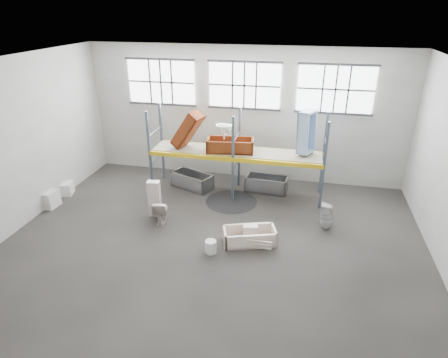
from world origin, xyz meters
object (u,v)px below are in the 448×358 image
(toilet_beige, at_px, (161,211))
(cistern_tall, at_px, (155,198))
(bathtub_beige, at_px, (249,236))
(rust_tub_flat, at_px, (230,145))
(blue_tub_upright, at_px, (306,132))
(steel_tub_right, at_px, (267,184))
(carton_near, at_px, (47,199))
(toilet_white, at_px, (327,217))
(bucket, at_px, (211,247))
(steel_tub_left, at_px, (192,180))

(toilet_beige, xyz_separation_m, cistern_tall, (-0.33, 0.34, 0.22))
(bathtub_beige, bearing_deg, cistern_tall, 145.76)
(toilet_beige, distance_m, rust_tub_flat, 3.35)
(toilet_beige, height_order, rust_tub_flat, rust_tub_flat)
(bathtub_beige, distance_m, blue_tub_upright, 4.20)
(steel_tub_right, bearing_deg, bathtub_beige, -91.34)
(bathtub_beige, height_order, cistern_tall, cistern_tall)
(bathtub_beige, height_order, carton_near, carton_near)
(steel_tub_right, relative_size, rust_tub_flat, 0.93)
(bathtub_beige, height_order, steel_tub_right, steel_tub_right)
(steel_tub_right, height_order, rust_tub_flat, rust_tub_flat)
(rust_tub_flat, bearing_deg, blue_tub_upright, 5.27)
(carton_near, bearing_deg, blue_tub_upright, 17.37)
(toilet_white, height_order, steel_tub_right, toilet_white)
(carton_near, bearing_deg, steel_tub_right, 21.54)
(toilet_beige, distance_m, cistern_tall, 0.53)
(cistern_tall, xyz_separation_m, bucket, (2.28, -1.64, -0.42))
(toilet_white, relative_size, steel_tub_right, 0.57)
(cistern_tall, xyz_separation_m, blue_tub_upright, (4.58, 2.40, 1.80))
(bathtub_beige, xyz_separation_m, toilet_beige, (-2.91, 0.59, 0.16))
(cistern_tall, height_order, blue_tub_upright, blue_tub_upright)
(toilet_beige, bearing_deg, toilet_white, 177.29)
(steel_tub_left, height_order, steel_tub_right, steel_tub_left)
(steel_tub_right, distance_m, blue_tub_upright, 2.47)
(toilet_white, xyz_separation_m, rust_tub_flat, (-3.38, 1.85, 1.39))
(toilet_white, xyz_separation_m, bucket, (-3.14, -1.95, -0.24))
(toilet_beige, height_order, cistern_tall, cistern_tall)
(rust_tub_flat, bearing_deg, toilet_beige, -124.10)
(cistern_tall, xyz_separation_m, rust_tub_flat, (2.03, 2.16, 1.22))
(steel_tub_left, height_order, bucket, steel_tub_left)
(bathtub_beige, distance_m, cistern_tall, 3.39)
(steel_tub_left, xyz_separation_m, carton_near, (-4.38, -2.48, 0.00))
(toilet_white, bearing_deg, cistern_tall, -84.04)
(toilet_beige, xyz_separation_m, toilet_white, (5.08, 0.65, 0.05))
(bucket, xyz_separation_m, carton_near, (-6.08, 1.42, 0.10))
(steel_tub_left, bearing_deg, bucket, -66.46)
(steel_tub_left, bearing_deg, toilet_beige, -95.30)
(toilet_beige, bearing_deg, bathtub_beige, 158.53)
(cistern_tall, bearing_deg, steel_tub_left, 68.13)
(toilet_beige, relative_size, bucket, 2.04)
(toilet_white, distance_m, rust_tub_flat, 4.10)
(blue_tub_upright, bearing_deg, steel_tub_left, -178.01)
(bathtub_beige, height_order, toilet_beige, toilet_beige)
(cistern_tall, xyz_separation_m, steel_tub_left, (0.58, 2.26, -0.32))
(rust_tub_flat, bearing_deg, cistern_tall, -133.18)
(rust_tub_flat, distance_m, carton_near, 6.49)
(steel_tub_left, distance_m, steel_tub_right, 2.77)
(cistern_tall, bearing_deg, carton_near, 175.76)
(toilet_beige, bearing_deg, blue_tub_upright, -157.21)
(cistern_tall, relative_size, rust_tub_flat, 0.74)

